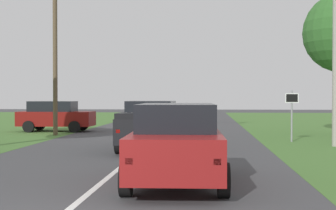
% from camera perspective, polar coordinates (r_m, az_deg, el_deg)
% --- Properties ---
extents(ground_plane, '(120.00, 120.00, 0.00)m').
position_cam_1_polar(ground_plane, '(17.71, -3.64, -5.73)').
color(ground_plane, '#424244').
extents(red_suv_near, '(2.37, 5.03, 1.90)m').
position_cam_1_polar(red_suv_near, '(11.56, 1.05, -4.33)').
color(red_suv_near, maroon).
rests_on(red_suv_near, ground_plane).
extents(pickup_truck_lead, '(2.31, 5.52, 1.90)m').
position_cam_1_polar(pickup_truck_lead, '(18.89, -1.92, -2.31)').
color(pickup_truck_lead, black).
rests_on(pickup_truck_lead, ground_plane).
extents(traffic_light, '(6.85, 0.40, 8.95)m').
position_cam_1_polar(traffic_light, '(26.26, -9.90, 9.09)').
color(traffic_light, brown).
rests_on(traffic_light, ground_plane).
extents(keep_moving_sign, '(0.60, 0.09, 2.36)m').
position_cam_1_polar(keep_moving_sign, '(22.68, 14.43, -0.45)').
color(keep_moving_sign, gray).
rests_on(keep_moving_sign, ground_plane).
extents(crossing_suv_far, '(4.36, 2.06, 1.80)m').
position_cam_1_polar(crossing_suv_far, '(29.40, -13.16, -1.24)').
color(crossing_suv_far, maroon).
rests_on(crossing_suv_far, ground_plane).
extents(utility_pole_right, '(0.28, 0.28, 9.21)m').
position_cam_1_polar(utility_pole_right, '(21.36, 19.25, 7.74)').
color(utility_pole_right, '#9E998E').
rests_on(utility_pole_right, ground_plane).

